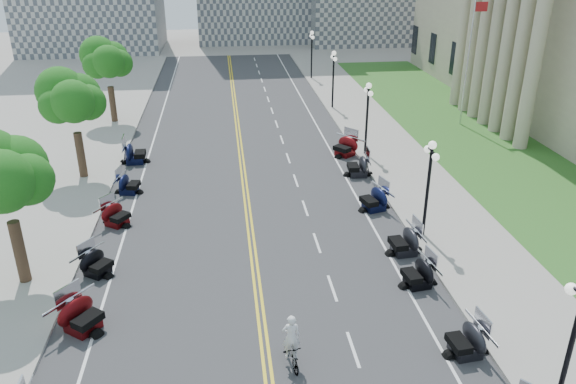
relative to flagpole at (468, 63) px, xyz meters
name	(u,v)px	position (x,y,z in m)	size (l,w,h in m)	color
ground	(258,293)	(-18.00, -22.00, -5.00)	(160.00, 160.00, 0.00)	gray
road	(246,196)	(-18.00, -12.00, -5.00)	(16.00, 90.00, 0.01)	#333335
centerline_yellow_a	(244,196)	(-18.12, -12.00, -4.99)	(0.12, 90.00, 0.00)	yellow
centerline_yellow_b	(248,196)	(-17.88, -12.00, -4.99)	(0.12, 90.00, 0.00)	yellow
edge_line_north	(353,191)	(-11.60, -12.00, -4.99)	(0.12, 90.00, 0.00)	white
edge_line_south	(135,202)	(-24.40, -12.00, -4.99)	(0.12, 90.00, 0.00)	white
lane_dash_5	(353,349)	(-14.80, -26.00, -4.99)	(0.12, 2.00, 0.00)	white
lane_dash_6	(332,288)	(-14.80, -22.00, -4.99)	(0.12, 2.00, 0.00)	white
lane_dash_7	(317,243)	(-14.80, -18.00, -4.99)	(0.12, 2.00, 0.00)	white
lane_dash_8	(305,208)	(-14.80, -14.00, -4.99)	(0.12, 2.00, 0.00)	white
lane_dash_9	(296,180)	(-14.80, -10.00, -4.99)	(0.12, 2.00, 0.00)	white
lane_dash_10	(288,158)	(-14.80, -6.00, -4.99)	(0.12, 2.00, 0.00)	white
lane_dash_11	(282,140)	(-14.80, -2.00, -4.99)	(0.12, 2.00, 0.00)	white
lane_dash_12	(277,124)	(-14.80, 2.00, -4.99)	(0.12, 2.00, 0.00)	white
lane_dash_13	(272,111)	(-14.80, 6.00, -4.99)	(0.12, 2.00, 0.00)	white
lane_dash_14	(268,99)	(-14.80, 10.00, -4.99)	(0.12, 2.00, 0.00)	white
lane_dash_15	(265,89)	(-14.80, 14.00, -4.99)	(0.12, 2.00, 0.00)	white
lane_dash_16	(262,80)	(-14.80, 18.00, -4.99)	(0.12, 2.00, 0.00)	white
lane_dash_17	(259,72)	(-14.80, 22.00, -4.99)	(0.12, 2.00, 0.00)	white
lane_dash_18	(257,65)	(-14.80, 26.00, -4.99)	(0.12, 2.00, 0.00)	white
lane_dash_19	(255,59)	(-14.80, 30.00, -4.99)	(0.12, 2.00, 0.00)	white
sidewalk_north	(419,187)	(-7.50, -12.00, -4.92)	(5.00, 90.00, 0.15)	#9E9991
sidewalk_south	(60,204)	(-28.50, -12.00, -4.92)	(5.00, 90.00, 0.15)	#9E9991
lawn	(474,140)	(-0.50, -4.00, -4.95)	(9.00, 60.00, 0.10)	#356023
street_lamp_1	(569,354)	(-9.40, -30.00, -2.40)	(0.50, 1.20, 4.90)	black
street_lamp_2	(428,190)	(-9.40, -18.00, -2.40)	(0.50, 1.20, 4.90)	black
street_lamp_3	(367,119)	(-9.40, -6.00, -2.40)	(0.50, 1.20, 4.90)	black
street_lamp_4	(333,80)	(-9.40, 6.00, -2.40)	(0.50, 1.20, 4.90)	black
street_lamp_5	(312,55)	(-9.40, 18.00, -2.40)	(0.50, 1.20, 4.90)	black
flagpole	(468,63)	(0.00, 0.00, 0.00)	(1.10, 0.20, 10.00)	silver
tree_2	(4,183)	(-28.00, -20.00, -0.25)	(4.80, 4.80, 9.20)	#235619
tree_3	(73,105)	(-28.00, -8.00, -0.25)	(4.80, 4.80, 9.20)	#235619
tree_4	(108,65)	(-28.00, 4.00, -0.25)	(4.80, 4.80, 9.20)	#235619
motorcycle_n_4	(467,339)	(-10.85, -26.70, -4.34)	(1.89, 1.89, 1.32)	black
motorcycle_n_5	(418,272)	(-11.11, -22.20, -4.34)	(1.90, 1.90, 1.33)	black
motorcycle_n_6	(405,240)	(-10.85, -19.46, -4.29)	(2.03, 2.03, 1.42)	black
motorcycle_n_7	(374,198)	(-11.04, -14.60, -4.29)	(2.03, 2.03, 1.42)	black
motorcycle_n_8	(358,165)	(-10.76, -9.63, -4.27)	(2.08, 2.08, 1.46)	black
motorcycle_n_9	(345,145)	(-10.81, -5.92, -4.26)	(2.12, 2.12, 1.48)	#590A0C
motorcycle_s_5	(81,314)	(-24.82, -23.63, -4.27)	(2.08, 2.08, 1.45)	#590A0C
motorcycle_s_6	(96,262)	(-25.02, -19.64, -4.37)	(1.79, 1.79, 1.25)	black
motorcycle_s_7	(116,214)	(-24.92, -14.81, -4.35)	(1.85, 1.85, 1.29)	#590A0C
motorcycle_s_8	(129,183)	(-24.84, -10.69, -4.36)	(1.83, 1.83, 1.28)	black
motorcycle_s_9	(135,152)	(-25.13, -5.63, -4.23)	(2.19, 2.19, 1.53)	black
bicycle	(291,353)	(-17.15, -26.52, -4.50)	(0.47, 1.67, 1.00)	#A51414
cyclist_rider	(291,321)	(-17.15, -26.52, -3.13)	(0.63, 0.41, 1.73)	silver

